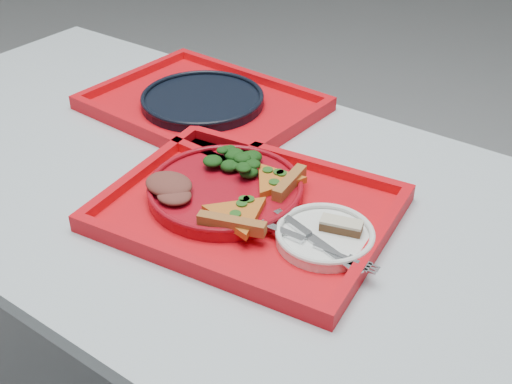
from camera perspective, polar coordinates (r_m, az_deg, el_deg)
table at (r=1.19m, az=-4.49°, el=-1.80°), size 1.60×0.80×0.75m
tray_main at (r=1.05m, az=-0.69°, el=-1.79°), size 0.49×0.40×0.01m
tray_far at (r=1.39m, az=-4.74°, el=7.54°), size 0.47×0.37×0.01m
dinner_plate at (r=1.08m, az=-2.73°, el=0.11°), size 0.26×0.26×0.02m
side_plate at (r=0.98m, az=6.13°, el=-4.07°), size 0.15×0.15×0.01m
navy_plate at (r=1.38m, az=-4.77°, el=8.06°), size 0.26×0.26×0.02m
pizza_slice_a at (r=0.99m, az=-1.61°, el=-1.86°), size 0.14×0.15×0.02m
pizza_slice_b at (r=1.08m, az=1.71°, el=1.22°), size 0.12×0.11×0.02m
salad_heap at (r=1.11m, az=-2.00°, el=3.13°), size 0.09×0.08×0.04m
meat_portion at (r=1.06m, az=-7.76°, el=0.68°), size 0.08×0.07×0.03m
dessert_bar at (r=0.98m, az=7.59°, el=-2.97°), size 0.07×0.04×0.02m
knife at (r=0.96m, az=5.35°, el=-4.27°), size 0.18×0.07×0.01m
fork at (r=0.95m, az=5.06°, el=-4.63°), size 0.19×0.03×0.01m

